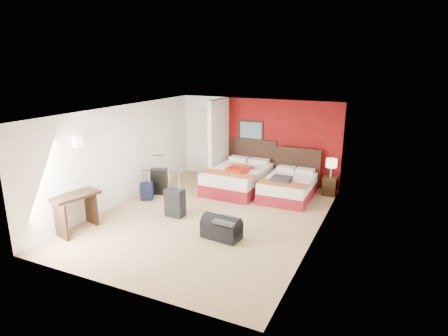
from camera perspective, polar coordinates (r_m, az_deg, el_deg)
The scene contains 17 objects.
ground at distance 9.12m, azimuth -2.25°, elevation -7.29°, with size 6.50×6.50×0.00m, color tan.
room_walls at distance 10.57m, azimuth -5.58°, elevation 3.05°, with size 5.02×6.52×2.50m.
red_accent_panel at distance 11.36m, azimuth 8.58°, elevation 3.80°, with size 3.50×0.04×2.50m, color maroon.
partition_wall at distance 11.41m, azimuth -0.79°, elevation 4.03°, with size 0.12×1.20×2.50m, color silver.
entry_door at distance 12.30m, azimuth -2.74°, elevation 3.80°, with size 0.82×0.06×2.05m, color silver.
bed_left at distance 10.87m, azimuth 2.13°, elevation -1.68°, with size 1.47×2.09×0.63m, color white.
bed_right at distance 10.40m, azimuth 9.56°, elevation -2.98°, with size 1.25×1.78×0.53m, color white.
red_suitcase_open at distance 10.64m, azimuth 2.43°, elevation -0.02°, with size 0.58×0.80×0.10m, color #A1210D.
jacket_bundle at distance 10.05m, azimuth 8.63°, elevation -1.64°, with size 0.49×0.39×0.12m, color #313135.
nightstand at distance 10.86m, azimuth 15.54°, elevation -2.62°, with size 0.36×0.36×0.50m, color black.
table_lamp at distance 10.72m, azimuth 15.73°, elevation -0.03°, with size 0.29×0.29×0.52m, color silver.
suitcase_black at distance 10.68m, azimuth -9.70°, elevation -2.07°, with size 0.45×0.28×0.68m, color black.
suitcase_charcoal at distance 9.08m, azimuth -7.35°, elevation -5.31°, with size 0.44×0.27×0.65m, color black.
suitcase_navy at distance 10.28m, azimuth -11.47°, elevation -3.55°, with size 0.33×0.20×0.45m, color black.
duffel_bag at distance 8.00m, azimuth -0.38°, elevation -9.10°, with size 0.80×0.43×0.41m, color black.
jacket_draped at distance 7.80m, azimuth 0.47°, elevation -7.87°, with size 0.47×0.40×0.06m, color #3A3A3F.
desk at distance 8.83m, azimuth -21.19°, elevation -6.25°, with size 0.50×1.00×0.84m, color black.
Camera 1 is at (3.87, -7.45, 3.56)m, focal length 30.54 mm.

